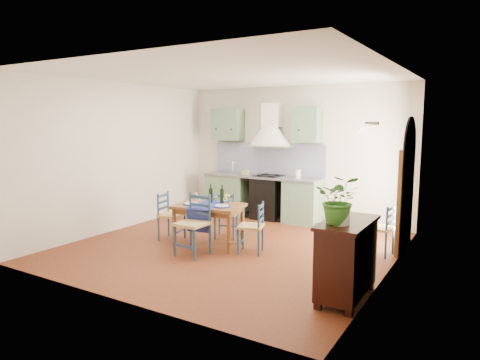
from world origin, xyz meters
name	(u,v)px	position (x,y,z in m)	size (l,w,h in m)	color
floor	(232,247)	(0.00, 0.00, 0.00)	(5.00, 5.00, 0.00)	#4F2611
back_wall	(270,169)	(-0.47, 2.29, 1.05)	(5.00, 0.96, 2.80)	beige
right_wall	(395,175)	(2.50, 0.28, 1.34)	(0.26, 5.00, 2.80)	beige
left_wall	(121,157)	(-2.50, 0.00, 1.40)	(0.04, 5.00, 2.80)	beige
ceiling	(231,74)	(0.00, 0.00, 2.80)	(5.00, 5.00, 0.01)	white
dining_table	(209,209)	(-0.35, -0.14, 0.62)	(1.21, 0.94, 1.02)	brown
chair_near	(194,224)	(-0.27, -0.67, 0.50)	(0.46, 0.46, 0.96)	navy
chair_far	(226,214)	(-0.39, 0.43, 0.43)	(0.50, 0.50, 0.83)	navy
chair_left	(170,215)	(-1.18, -0.16, 0.43)	(0.45, 0.45, 0.83)	navy
chair_right	(252,227)	(0.45, -0.10, 0.42)	(0.47, 0.47, 0.81)	navy
chair_spare	(382,229)	(2.23, 0.84, 0.42)	(0.42, 0.42, 0.81)	navy
sideboard	(346,257)	(2.26, -1.08, 0.51)	(0.50, 1.05, 0.94)	black
potted_plant	(340,199)	(2.22, -1.28, 1.21)	(0.50, 0.43, 0.55)	#307222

